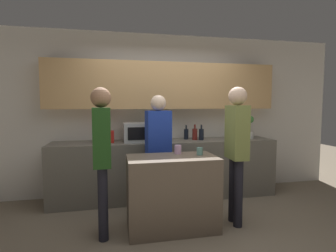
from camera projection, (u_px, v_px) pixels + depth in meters
ground_plane at (190, 239)px, 2.96m from camera, size 14.00×14.00×0.00m
back_wall at (163, 103)px, 4.46m from camera, size 6.40×0.40×2.70m
back_counter at (166, 169)px, 4.28m from camera, size 3.60×0.62×0.93m
kitchen_island at (172, 193)px, 3.18m from camera, size 1.08×0.58×0.89m
microwave at (140, 132)px, 4.13m from camera, size 0.52×0.39×0.30m
toaster at (105, 137)px, 4.03m from camera, size 0.26×0.16×0.18m
potted_plant at (250, 127)px, 4.51m from camera, size 0.14×0.14×0.39m
bottle_0 at (186, 134)px, 4.42m from camera, size 0.08×0.08×0.24m
bottle_1 at (195, 134)px, 4.35m from camera, size 0.08×0.08×0.26m
bottle_2 at (201, 134)px, 4.34m from camera, size 0.08×0.08×0.25m
cup_0 at (200, 151)px, 3.25m from camera, size 0.08×0.08×0.09m
cup_1 at (178, 149)px, 3.33m from camera, size 0.09×0.09×0.11m
person_left at (237, 143)px, 3.27m from camera, size 0.23×0.35×1.74m
person_center at (102, 149)px, 2.93m from camera, size 0.22×0.35×1.71m
person_right at (158, 143)px, 3.66m from camera, size 0.36×0.23×1.65m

